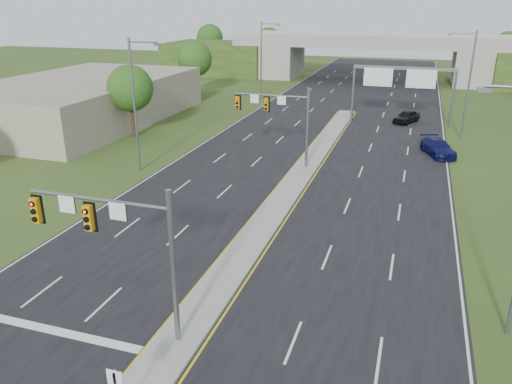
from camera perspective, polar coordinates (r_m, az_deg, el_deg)
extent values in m
plane|color=#2B4117|center=(22.61, -8.85, -16.59)|extent=(240.00, 240.00, 0.00)
cube|color=black|center=(53.30, 8.06, 5.91)|extent=(24.00, 160.00, 0.02)
cube|color=gray|center=(42.00, 5.12, 2.02)|extent=(2.00, 54.00, 0.16)
cube|color=gold|center=(42.27, 3.60, 2.09)|extent=(0.12, 54.00, 0.01)
cube|color=gold|center=(41.80, 6.65, 1.76)|extent=(0.12, 54.00, 0.01)
cube|color=silver|center=(56.42, -3.88, 6.93)|extent=(0.12, 160.00, 0.01)
cube|color=silver|center=(52.69, 20.82, 4.57)|extent=(0.12, 160.00, 0.01)
cube|color=silver|center=(25.18, -23.71, -13.92)|extent=(10.50, 0.50, 0.01)
cylinder|color=slate|center=(20.67, -9.39, -8.87)|extent=(0.24, 0.24, 7.00)
cylinder|color=slate|center=(21.12, -17.71, -0.84)|extent=(6.50, 0.16, 0.16)
cube|color=orange|center=(21.40, -18.58, -2.83)|extent=(0.35, 0.25, 1.10)
cube|color=orange|center=(22.98, -23.85, -1.92)|extent=(0.35, 0.25, 1.10)
cube|color=black|center=(21.50, -18.37, -2.69)|extent=(0.55, 0.04, 1.30)
cube|color=black|center=(23.08, -23.62, -1.80)|extent=(0.55, 0.04, 1.30)
sphere|color=#FF0C05|center=(21.17, -18.89, -2.10)|extent=(0.20, 0.20, 0.20)
sphere|color=#FF0C05|center=(22.77, -24.18, -1.23)|extent=(0.20, 0.20, 0.20)
cube|color=white|center=(22.01, -20.81, -1.33)|extent=(0.75, 0.04, 0.75)
cube|color=white|center=(20.65, -15.54, -2.16)|extent=(0.75, 0.04, 0.75)
cylinder|color=slate|center=(42.92, 5.88, 7.15)|extent=(0.24, 0.24, 7.00)
cylinder|color=slate|center=(43.13, 1.72, 10.98)|extent=(6.50, 0.16, 0.16)
cube|color=orange|center=(43.13, 1.19, 9.97)|extent=(0.35, 0.25, 1.10)
cube|color=orange|center=(43.93, -2.11, 10.17)|extent=(0.35, 0.25, 1.10)
cube|color=black|center=(43.26, 1.24, 10.01)|extent=(0.55, 0.04, 1.30)
cube|color=black|center=(44.06, -2.05, 10.20)|extent=(0.55, 0.04, 1.30)
sphere|color=#FF0C05|center=(42.94, 1.14, 10.40)|extent=(0.20, 0.20, 0.20)
sphere|color=#FF0C05|center=(43.75, -2.17, 10.59)|extent=(0.20, 0.20, 0.20)
cube|color=white|center=(43.52, -0.17, 10.61)|extent=(0.75, 0.04, 0.75)
cube|color=white|center=(42.84, 2.95, 10.42)|extent=(0.75, 0.04, 0.75)
cube|color=white|center=(18.43, -15.84, -19.77)|extent=(0.60, 0.04, 0.60)
cube|color=black|center=(18.41, -15.89, -19.82)|extent=(0.10, 0.02, 0.45)
cylinder|color=slate|center=(62.12, 11.02, 10.99)|extent=(0.28, 0.28, 6.60)
cylinder|color=slate|center=(61.79, 21.60, 9.87)|extent=(0.28, 0.28, 6.60)
cube|color=slate|center=(61.24, 16.61, 13.41)|extent=(11.50, 0.35, 0.35)
cube|color=#0C5715|center=(61.33, 13.79, 12.64)|extent=(3.20, 0.08, 2.00)
cube|color=#0C5715|center=(61.15, 18.36, 12.17)|extent=(3.20, 0.08, 2.00)
cube|color=silver|center=(61.28, 13.78, 12.64)|extent=(3.30, 0.03, 2.10)
cube|color=silver|center=(61.10, 18.36, 12.17)|extent=(3.30, 0.03, 2.10)
cube|color=gray|center=(99.73, 3.04, 14.82)|extent=(6.00, 12.00, 6.00)
cube|color=gray|center=(96.75, 23.41, 12.99)|extent=(6.00, 12.00, 6.00)
cube|color=#2B4117|center=(103.83, -4.15, 15.04)|extent=(20.00, 14.00, 6.00)
cube|color=gray|center=(96.44, 13.29, 16.25)|extent=(50.00, 12.00, 1.20)
cube|color=gray|center=(90.60, 12.98, 16.67)|extent=(50.00, 0.40, 0.90)
cube|color=gray|center=(102.13, 13.67, 17.05)|extent=(50.00, 0.40, 0.90)
cylinder|color=slate|center=(42.86, -13.71, 9.39)|extent=(0.20, 0.20, 11.00)
cylinder|color=slate|center=(41.53, -12.81, 16.37)|extent=(2.50, 0.12, 0.12)
cube|color=slate|center=(40.93, -11.22, 16.21)|extent=(0.50, 0.25, 0.18)
cylinder|color=slate|center=(74.61, 0.59, 14.69)|extent=(0.20, 0.20, 11.00)
cylinder|color=slate|center=(73.86, 1.59, 18.67)|extent=(2.50, 0.12, 0.12)
cube|color=slate|center=(73.52, 2.57, 18.53)|extent=(0.50, 0.25, 0.18)
cube|color=slate|center=(21.16, 24.64, 10.58)|extent=(0.50, 0.25, 0.18)
cylinder|color=slate|center=(56.60, 23.13, 11.03)|extent=(0.20, 0.20, 11.00)
cylinder|color=slate|center=(55.99, 22.59, 16.42)|extent=(2.50, 0.12, 0.12)
cube|color=slate|center=(55.93, 21.25, 16.43)|extent=(0.50, 0.25, 0.18)
cylinder|color=#382316|center=(55.24, -13.89, 8.17)|extent=(0.44, 0.44, 4.00)
sphere|color=#1C4913|center=(54.66, -14.19, 11.44)|extent=(4.80, 4.80, 4.80)
cylinder|color=#382316|center=(78.79, -6.90, 12.41)|extent=(0.44, 0.44, 4.25)
sphere|color=#1C4913|center=(78.37, -7.01, 14.87)|extent=(5.20, 5.20, 5.20)
cylinder|color=#382316|center=(119.82, -5.25, 15.44)|extent=(0.44, 0.44, 4.50)
sphere|color=#1C4913|center=(119.53, -5.31, 17.15)|extent=(6.00, 6.00, 6.00)
cylinder|color=#382316|center=(115.11, 1.42, 15.23)|extent=(0.44, 0.44, 4.25)
sphere|color=#1C4913|center=(114.82, 1.44, 16.92)|extent=(5.60, 5.60, 5.60)
cylinder|color=#382316|center=(111.46, 26.47, 12.93)|extent=(0.44, 0.44, 4.25)
sphere|color=#1C4913|center=(111.16, 26.76, 14.65)|extent=(5.60, 5.60, 5.60)
cube|color=gray|center=(64.77, -19.31, 9.89)|extent=(18.00, 30.00, 5.00)
imported|color=#0B0C44|center=(50.31, 20.08, 4.79)|extent=(3.75, 5.41, 1.45)
imported|color=black|center=(62.97, 16.83, 8.26)|extent=(3.39, 4.69, 1.48)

